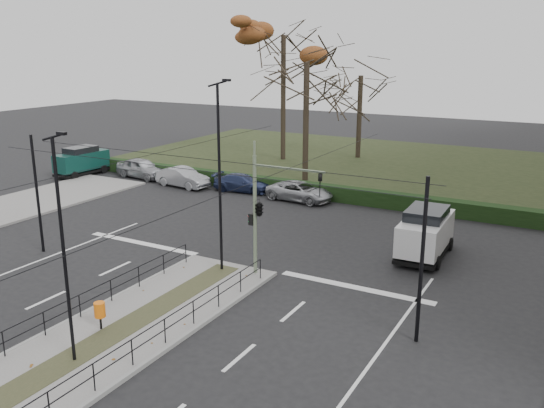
{
  "coord_description": "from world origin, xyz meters",
  "views": [
    {
      "loc": [
        14.02,
        -16.59,
        10.09
      ],
      "look_at": [
        0.81,
        7.32,
        2.61
      ],
      "focal_mm": 38.0,
      "sensor_mm": 36.0,
      "label": 1
    }
  ],
  "objects_px": {
    "streetlamp_median_near": "(64,250)",
    "white_van": "(426,232)",
    "bare_tree_near": "(307,71)",
    "streetlamp_median_far": "(220,177)",
    "bare_tree_center": "(361,82)",
    "parked_car_second": "(183,177)",
    "parked_car_third": "(243,183)",
    "litter_bin": "(100,310)",
    "green_van": "(82,161)",
    "parked_car_fourth": "(300,191)",
    "traffic_light": "(261,207)",
    "parked_car_first": "(142,168)",
    "rust_tree": "(284,35)"
  },
  "relations": [
    {
      "from": "parked_car_second",
      "to": "bare_tree_near",
      "type": "xyz_separation_m",
      "value": [
        7.16,
        6.07,
        7.62
      ]
    },
    {
      "from": "parked_car_fourth",
      "to": "rust_tree",
      "type": "height_order",
      "value": "rust_tree"
    },
    {
      "from": "bare_tree_center",
      "to": "bare_tree_near",
      "type": "xyz_separation_m",
      "value": [
        -0.18,
        -10.99,
        1.3
      ]
    },
    {
      "from": "litter_bin",
      "to": "streetlamp_median_far",
      "type": "xyz_separation_m",
      "value": [
        0.62,
        7.01,
        3.66
      ]
    },
    {
      "from": "traffic_light",
      "to": "parked_car_second",
      "type": "distance_m",
      "value": 18.63
    },
    {
      "from": "parked_car_third",
      "to": "bare_tree_near",
      "type": "height_order",
      "value": "bare_tree_near"
    },
    {
      "from": "litter_bin",
      "to": "white_van",
      "type": "bearing_deg",
      "value": 58.77
    },
    {
      "from": "streetlamp_median_far",
      "to": "parked_car_second",
      "type": "distance_m",
      "value": 17.82
    },
    {
      "from": "litter_bin",
      "to": "parked_car_second",
      "type": "distance_m",
      "value": 22.7
    },
    {
      "from": "parked_car_second",
      "to": "rust_tree",
      "type": "xyz_separation_m",
      "value": [
        1.62,
        12.88,
        10.36
      ]
    },
    {
      "from": "bare_tree_near",
      "to": "white_van",
      "type": "bearing_deg",
      "value": -44.26
    },
    {
      "from": "streetlamp_median_far",
      "to": "parked_car_fourth",
      "type": "xyz_separation_m",
      "value": [
        -2.56,
        13.31,
        -3.9
      ]
    },
    {
      "from": "bare_tree_near",
      "to": "bare_tree_center",
      "type": "bearing_deg",
      "value": 89.05
    },
    {
      "from": "rust_tree",
      "to": "streetlamp_median_near",
      "type": "bearing_deg",
      "value": -73.05
    },
    {
      "from": "parked_car_first",
      "to": "white_van",
      "type": "distance_m",
      "value": 25.33
    },
    {
      "from": "litter_bin",
      "to": "green_van",
      "type": "relative_size",
      "value": 0.22
    },
    {
      "from": "traffic_light",
      "to": "streetlamp_median_far",
      "type": "distance_m",
      "value": 2.27
    },
    {
      "from": "traffic_light",
      "to": "parked_car_first",
      "type": "height_order",
      "value": "traffic_light"
    },
    {
      "from": "litter_bin",
      "to": "traffic_light",
      "type": "bearing_deg",
      "value": 71.54
    },
    {
      "from": "bare_tree_center",
      "to": "parked_car_second",
      "type": "bearing_deg",
      "value": -113.3
    },
    {
      "from": "white_van",
      "to": "bare_tree_near",
      "type": "distance_m",
      "value": 18.73
    },
    {
      "from": "parked_car_second",
      "to": "green_van",
      "type": "relative_size",
      "value": 0.94
    },
    {
      "from": "parked_car_second",
      "to": "bare_tree_center",
      "type": "height_order",
      "value": "bare_tree_center"
    },
    {
      "from": "white_van",
      "to": "bare_tree_near",
      "type": "xyz_separation_m",
      "value": [
        -12.42,
        12.11,
        7.06
      ]
    },
    {
      "from": "litter_bin",
      "to": "streetlamp_median_near",
      "type": "xyz_separation_m",
      "value": [
        0.83,
        -2.02,
        3.1
      ]
    },
    {
      "from": "streetlamp_median_far",
      "to": "bare_tree_center",
      "type": "distance_m",
      "value": 30.18
    },
    {
      "from": "litter_bin",
      "to": "bare_tree_center",
      "type": "distance_m",
      "value": 37.45
    },
    {
      "from": "parked_car_fourth",
      "to": "bare_tree_near",
      "type": "height_order",
      "value": "bare_tree_near"
    },
    {
      "from": "bare_tree_center",
      "to": "parked_car_first",
      "type": "bearing_deg",
      "value": -126.88
    },
    {
      "from": "traffic_light",
      "to": "white_van",
      "type": "relative_size",
      "value": 1.15
    },
    {
      "from": "parked_car_third",
      "to": "bare_tree_center",
      "type": "height_order",
      "value": "bare_tree_center"
    },
    {
      "from": "litter_bin",
      "to": "parked_car_fourth",
      "type": "xyz_separation_m",
      "value": [
        -1.94,
        20.31,
        -0.24
      ]
    },
    {
      "from": "streetlamp_median_far",
      "to": "parked_car_first",
      "type": "relative_size",
      "value": 1.89
    },
    {
      "from": "litter_bin",
      "to": "white_van",
      "type": "xyz_separation_m",
      "value": [
        8.27,
        13.63,
        0.4
      ]
    },
    {
      "from": "parked_car_third",
      "to": "streetlamp_median_near",
      "type": "bearing_deg",
      "value": -168.22
    },
    {
      "from": "streetlamp_median_far",
      "to": "green_van",
      "type": "relative_size",
      "value": 1.86
    },
    {
      "from": "streetlamp_median_near",
      "to": "white_van",
      "type": "bearing_deg",
      "value": 64.6
    },
    {
      "from": "parked_car_second",
      "to": "bare_tree_center",
      "type": "bearing_deg",
      "value": -16.7
    },
    {
      "from": "streetlamp_median_far",
      "to": "bare_tree_center",
      "type": "height_order",
      "value": "bare_tree_center"
    },
    {
      "from": "streetlamp_median_near",
      "to": "rust_tree",
      "type": "bearing_deg",
      "value": 106.95
    },
    {
      "from": "bare_tree_center",
      "to": "litter_bin",
      "type": "bearing_deg",
      "value": -83.83
    },
    {
      "from": "streetlamp_median_near",
      "to": "green_van",
      "type": "distance_m",
      "value": 30.31
    },
    {
      "from": "litter_bin",
      "to": "green_van",
      "type": "distance_m",
      "value": 28.2
    },
    {
      "from": "streetlamp_median_far",
      "to": "rust_tree",
      "type": "bearing_deg",
      "value": 112.0
    },
    {
      "from": "streetlamp_median_near",
      "to": "parked_car_second",
      "type": "bearing_deg",
      "value": 119.26
    },
    {
      "from": "traffic_light",
      "to": "green_van",
      "type": "distance_m",
      "value": 26.14
    },
    {
      "from": "streetlamp_median_near",
      "to": "rust_tree",
      "type": "distance_m",
      "value": 36.82
    },
    {
      "from": "parked_car_third",
      "to": "bare_tree_near",
      "type": "bearing_deg",
      "value": -32.93
    },
    {
      "from": "parked_car_third",
      "to": "white_van",
      "type": "distance_m",
      "value": 16.52
    },
    {
      "from": "streetlamp_median_far",
      "to": "parked_car_first",
      "type": "height_order",
      "value": "streetlamp_median_far"
    }
  ]
}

